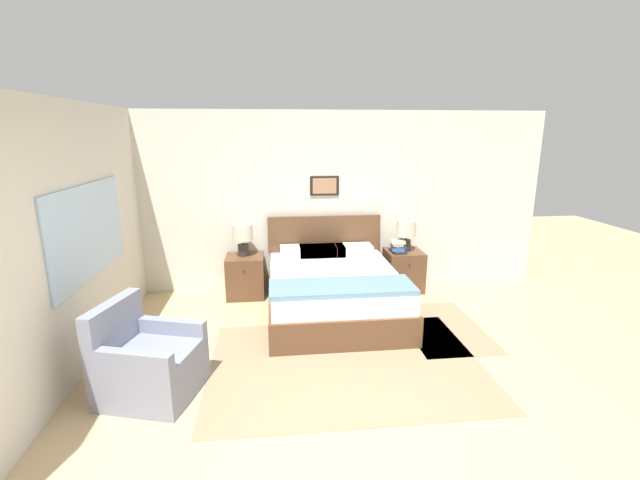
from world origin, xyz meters
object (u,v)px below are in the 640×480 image
Objects in this scene: bed at (333,290)px; nightstand_near_window at (246,276)px; table_lamp_by_door at (406,231)px; armchair at (147,364)px; nightstand_by_door at (403,270)px; table_lamp_near_window at (243,235)px.

nightstand_near_window is at bearing 147.61° from bed.
nightstand_near_window is at bearing -179.37° from table_lamp_by_door.
bed is 2.46m from armchair.
bed reaches higher than table_lamp_by_door.
nightstand_by_door is at bearing 32.33° from bed.
table_lamp_by_door is at bearing 53.99° from nightstand_by_door.
armchair is at bearing -107.17° from table_lamp_near_window.
bed is 1.52m from table_lamp_near_window.
table_lamp_near_window is at bearing 179.37° from nightstand_by_door.
armchair is 1.58× the size of nightstand_near_window.
nightstand_by_door is at bearing 143.19° from armchair.
table_lamp_by_door is at bearing 0.00° from table_lamp_near_window.
table_lamp_by_door is (0.02, 0.03, 0.59)m from nightstand_by_door.
nightstand_by_door is (1.16, 0.74, -0.02)m from bed.
nightstand_by_door is at bearing 0.00° from nightstand_near_window.
nightstand_by_door is at bearing -126.01° from table_lamp_by_door.
nightstand_near_window is 1.31× the size of table_lamp_by_door.
armchair is at bearing -142.87° from table_lamp_by_door.
table_lamp_by_door is (1.18, 0.76, 0.57)m from bed.
table_lamp_by_door is at bearing 0.63° from nightstand_near_window.
bed is at bearing -147.67° from nightstand_by_door.
table_lamp_by_door reaches higher than nightstand_near_window.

